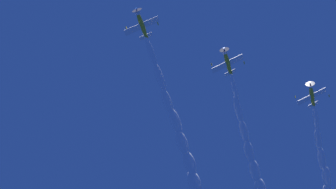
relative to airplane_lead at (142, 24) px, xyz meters
name	(u,v)px	position (x,y,z in m)	size (l,w,h in m)	color
airplane_lead	(142,24)	(0.00, 0.00, 0.00)	(6.73, 6.70, 3.37)	gold
airplane_left_wingman	(227,62)	(21.02, -3.01, 0.53)	(6.79, 6.67, 3.28)	gold
airplane_right_wingman	(312,95)	(43.51, -7.17, 1.35)	(6.79, 6.68, 3.16)	gold
smoke_trail_lead	(182,144)	(25.39, 20.55, -1.81)	(37.79, 31.57, 4.46)	white
smoke_trail_left_wingman	(255,172)	(46.52, 17.65, -1.32)	(37.90, 31.38, 4.73)	white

